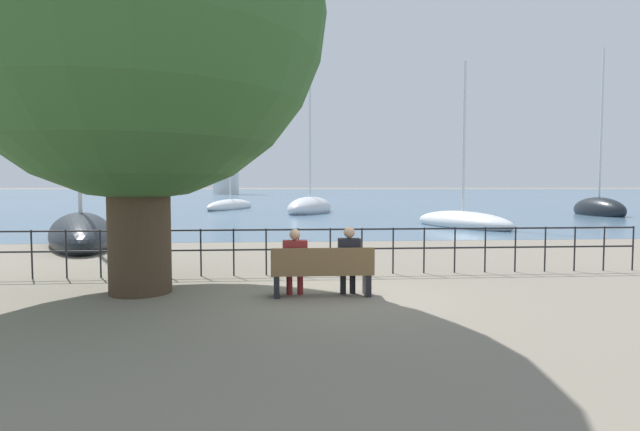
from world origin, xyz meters
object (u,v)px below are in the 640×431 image
object	(u,v)px
shade_tree	(135,10)
seated_person_left	(295,259)
park_bench	(322,273)
sailboat_5	(599,209)
sailboat_3	(463,221)
sailboat_1	(310,208)
sailboat_4	(231,205)
seated_person_right	(349,258)
sailboat_0	(81,233)
harbor_lighthouse	(225,142)

from	to	relation	value
shade_tree	seated_person_left	distance (m)	5.37
park_bench	sailboat_5	bearing A→B (deg)	48.46
seated_person_left	sailboat_3	bearing A→B (deg)	59.82
seated_person_left	sailboat_1	distance (m)	27.77
park_bench	seated_person_left	distance (m)	0.55
park_bench	sailboat_4	xyz separation A→B (m)	(-5.12, 34.09, -0.10)
sailboat_3	sailboat_5	distance (m)	15.24
seated_person_right	sailboat_4	size ratio (longest dim) A/B	0.10
sailboat_0	sailboat_1	world-z (taller)	sailboat_1
sailboat_1	sailboat_5	bearing A→B (deg)	7.60
sailboat_0	park_bench	bearing A→B (deg)	-71.49
shade_tree	sailboat_3	size ratio (longest dim) A/B	1.05
seated_person_left	seated_person_right	bearing A→B (deg)	0.01
sailboat_3	sailboat_5	bearing A→B (deg)	12.10
sailboat_5	harbor_lighthouse	world-z (taller)	harbor_lighthouse
sailboat_0	sailboat_5	distance (m)	31.75
sailboat_0	sailboat_3	xyz separation A→B (m)	(15.87, 5.49, -0.07)
park_bench	sailboat_0	bearing A→B (deg)	130.13
shade_tree	sailboat_5	world-z (taller)	sailboat_5
seated_person_right	sailboat_4	xyz separation A→B (m)	(-5.61, 34.01, -0.36)
sailboat_0	sailboat_1	xyz separation A→B (m)	(9.15, 18.51, 0.05)
park_bench	seated_person_right	world-z (taller)	seated_person_right
seated_person_left	sailboat_0	distance (m)	11.76
sailboat_3	sailboat_5	xyz separation A→B (m)	(12.61, 8.55, 0.16)
sailboat_0	sailboat_3	bearing A→B (deg)	-2.53
sailboat_1	sailboat_4	world-z (taller)	sailboat_4
shade_tree	sailboat_5	distance (m)	33.41
sailboat_0	harbor_lighthouse	xyz separation A→B (m)	(-6.71, 105.67, 12.36)
sailboat_3	park_bench	bearing A→B (deg)	-140.64
sailboat_0	sailboat_4	bearing A→B (deg)	62.18
shade_tree	sailboat_3	xyz separation A→B (m)	(11.41, 14.17, -4.92)
sailboat_3	seated_person_left	bearing A→B (deg)	-142.22
sailboat_3	sailboat_4	bearing A→B (deg)	102.23
park_bench	sailboat_4	world-z (taller)	sailboat_4
park_bench	sailboat_1	xyz separation A→B (m)	(1.33, 27.79, -0.05)
shade_tree	park_bench	world-z (taller)	shade_tree
sailboat_5	harbor_lighthouse	size ratio (longest dim) A/B	0.43
park_bench	seated_person_left	xyz separation A→B (m)	(-0.49, 0.08, 0.24)
sailboat_4	sailboat_5	distance (m)	27.94
park_bench	shade_tree	bearing A→B (deg)	169.96
sailboat_3	harbor_lighthouse	world-z (taller)	harbor_lighthouse
sailboat_0	sailboat_3	size ratio (longest dim) A/B	1.32
sailboat_3	harbor_lighthouse	distance (m)	103.45
shade_tree	sailboat_4	size ratio (longest dim) A/B	0.68
sailboat_1	seated_person_left	bearing A→B (deg)	-73.12
seated_person_right	sailboat_1	distance (m)	27.73
sailboat_4	seated_person_left	bearing A→B (deg)	-62.43
sailboat_5	harbor_lighthouse	bearing A→B (deg)	110.84
sailboat_4	seated_person_right	bearing A→B (deg)	-60.82
sailboat_3	harbor_lighthouse	bearing A→B (deg)	80.66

